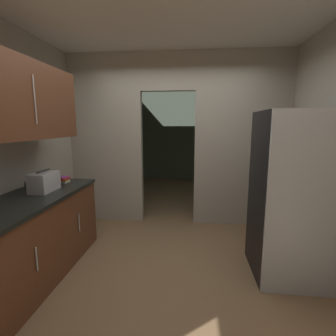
% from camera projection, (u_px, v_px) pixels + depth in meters
% --- Properties ---
extents(ground, '(20.00, 20.00, 0.00)m').
position_uv_depth(ground, '(167.00, 271.00, 2.82)').
color(ground, brown).
extents(kitchen_overhead_slab, '(3.92, 7.05, 0.06)m').
position_uv_depth(kitchen_overhead_slab, '(171.00, 21.00, 2.80)').
color(kitchen_overhead_slab, silver).
extents(kitchen_partition, '(3.52, 0.12, 2.74)m').
position_uv_depth(kitchen_partition, '(178.00, 136.00, 4.07)').
color(kitchen_partition, '#ADA899').
rests_on(kitchen_partition, ground).
extents(adjoining_room_shell, '(3.52, 3.46, 2.74)m').
position_uv_depth(adjoining_room_shell, '(183.00, 135.00, 6.32)').
color(adjoining_room_shell, slate).
rests_on(adjoining_room_shell, ground).
extents(refrigerator, '(0.74, 0.79, 1.76)m').
position_uv_depth(refrigerator, '(292.00, 196.00, 2.65)').
color(refrigerator, black).
rests_on(refrigerator, ground).
extents(lower_cabinet_run, '(0.69, 1.89, 0.88)m').
position_uv_depth(lower_cabinet_run, '(31.00, 238.00, 2.65)').
color(lower_cabinet_run, brown).
rests_on(lower_cabinet_run, ground).
extents(upper_cabinet_counterside, '(0.36, 1.70, 0.77)m').
position_uv_depth(upper_cabinet_counterside, '(17.00, 100.00, 2.41)').
color(upper_cabinet_counterside, brown).
extents(boombox, '(0.21, 0.36, 0.24)m').
position_uv_depth(boombox, '(44.00, 182.00, 2.82)').
color(boombox, '#B2B2B7').
rests_on(boombox, lower_cabinet_run).
extents(book_stack, '(0.15, 0.16, 0.08)m').
position_uv_depth(book_stack, '(63.00, 180.00, 3.24)').
color(book_stack, beige).
rests_on(book_stack, lower_cabinet_run).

